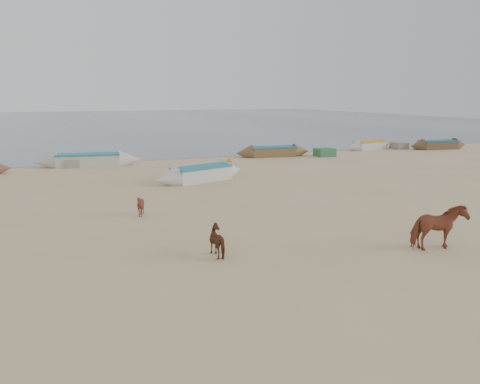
% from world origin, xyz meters
% --- Properties ---
extents(ground, '(140.00, 140.00, 0.00)m').
position_xyz_m(ground, '(0.00, 0.00, 0.00)').
color(ground, tan).
rests_on(ground, ground).
extents(sea, '(160.00, 160.00, 0.00)m').
position_xyz_m(sea, '(0.00, 82.00, 0.01)').
color(sea, slate).
rests_on(sea, ground).
extents(cow_adult, '(1.84, 1.00, 1.49)m').
position_xyz_m(cow_adult, '(4.17, -2.48, 0.74)').
color(cow_adult, brown).
rests_on(cow_adult, ground).
extents(calf_front, '(1.06, 1.03, 0.89)m').
position_xyz_m(calf_front, '(-3.82, 5.49, 0.45)').
color(calf_front, '#57241B').
rests_on(calf_front, ground).
extents(calf_right, '(1.16, 1.22, 0.95)m').
position_xyz_m(calf_right, '(-2.46, -0.30, 0.48)').
color(calf_right, brown).
rests_on(calf_right, ground).
extents(near_canoe, '(6.18, 3.16, 0.87)m').
position_xyz_m(near_canoe, '(1.04, 12.26, 0.43)').
color(near_canoe, silver).
rests_on(near_canoe, ground).
extents(waterline_canoes, '(57.69, 4.32, 0.90)m').
position_xyz_m(waterline_canoes, '(-0.80, 20.45, 0.42)').
color(waterline_canoes, brown).
rests_on(waterline_canoes, ground).
extents(beach_clutter, '(44.88, 3.98, 0.64)m').
position_xyz_m(beach_clutter, '(3.98, 19.74, 0.30)').
color(beach_clutter, '#327044').
rests_on(beach_clutter, ground).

